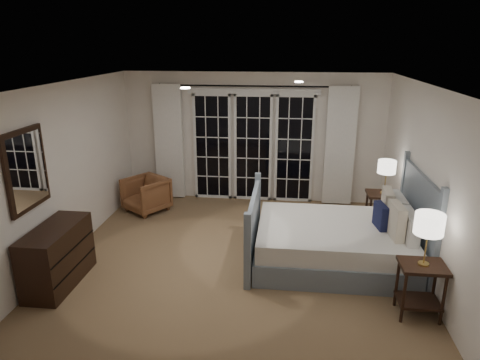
# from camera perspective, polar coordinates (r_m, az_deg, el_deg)

# --- Properties ---
(floor) EXTENTS (5.00, 5.00, 0.00)m
(floor) POSITION_cam_1_polar(r_m,az_deg,el_deg) (6.42, -0.28, -10.19)
(floor) COLOR olive
(floor) RESTS_ON ground
(ceiling) EXTENTS (5.00, 5.00, 0.00)m
(ceiling) POSITION_cam_1_polar(r_m,az_deg,el_deg) (5.69, -0.32, 12.61)
(ceiling) COLOR white
(ceiling) RESTS_ON wall_back
(wall_left) EXTENTS (0.02, 5.00, 2.50)m
(wall_left) POSITION_cam_1_polar(r_m,az_deg,el_deg) (6.70, -22.05, 1.21)
(wall_left) COLOR white
(wall_left) RESTS_ON floor
(wall_right) EXTENTS (0.02, 5.00, 2.50)m
(wall_right) POSITION_cam_1_polar(r_m,az_deg,el_deg) (6.17, 23.42, -0.33)
(wall_right) COLOR white
(wall_right) RESTS_ON floor
(wall_back) EXTENTS (5.00, 0.02, 2.50)m
(wall_back) POSITION_cam_1_polar(r_m,az_deg,el_deg) (8.34, 1.76, 5.63)
(wall_back) COLOR white
(wall_back) RESTS_ON floor
(wall_front) EXTENTS (5.00, 0.02, 2.50)m
(wall_front) POSITION_cam_1_polar(r_m,az_deg,el_deg) (3.66, -5.07, -11.25)
(wall_front) COLOR white
(wall_front) RESTS_ON floor
(french_doors) EXTENTS (2.50, 0.04, 2.20)m
(french_doors) POSITION_cam_1_polar(r_m,az_deg,el_deg) (8.34, 1.73, 4.50)
(french_doors) COLOR black
(french_doors) RESTS_ON wall_back
(curtain_rod) EXTENTS (3.50, 0.03, 0.03)m
(curtain_rod) POSITION_cam_1_polar(r_m,az_deg,el_deg) (8.09, 1.77, 12.42)
(curtain_rod) COLOR black
(curtain_rod) RESTS_ON wall_back
(curtain_left) EXTENTS (0.55, 0.10, 2.25)m
(curtain_left) POSITION_cam_1_polar(r_m,az_deg,el_deg) (8.54, -9.45, 5.00)
(curtain_left) COLOR white
(curtain_left) RESTS_ON curtain_rod
(curtain_right) EXTENTS (0.55, 0.10, 2.25)m
(curtain_right) POSITION_cam_1_polar(r_m,az_deg,el_deg) (8.28, 13.17, 4.35)
(curtain_right) COLOR white
(curtain_right) RESTS_ON curtain_rod
(downlight_a) EXTENTS (0.12, 0.12, 0.01)m
(downlight_a) POSITION_cam_1_polar(r_m,az_deg,el_deg) (6.25, 7.86, 12.84)
(downlight_a) COLOR white
(downlight_a) RESTS_ON ceiling
(downlight_b) EXTENTS (0.12, 0.12, 0.01)m
(downlight_b) POSITION_cam_1_polar(r_m,az_deg,el_deg) (5.40, -7.31, 12.08)
(downlight_b) COLOR white
(downlight_b) RESTS_ON ceiling
(bed) EXTENTS (2.32, 1.67, 1.36)m
(bed) POSITION_cam_1_polar(r_m,az_deg,el_deg) (6.29, 12.75, -7.88)
(bed) COLOR slate
(bed) RESTS_ON floor
(nightstand_left) EXTENTS (0.50, 0.40, 0.66)m
(nightstand_left) POSITION_cam_1_polar(r_m,az_deg,el_deg) (5.39, 22.95, -12.41)
(nightstand_left) COLOR black
(nightstand_left) RESTS_ON floor
(nightstand_right) EXTENTS (0.53, 0.43, 0.69)m
(nightstand_right) POSITION_cam_1_polar(r_m,az_deg,el_deg) (7.39, 18.47, -3.39)
(nightstand_right) COLOR black
(nightstand_right) RESTS_ON floor
(lamp_left) EXTENTS (0.32, 0.32, 0.61)m
(lamp_left) POSITION_cam_1_polar(r_m,az_deg,el_deg) (5.09, 23.92, -5.44)
(lamp_left) COLOR tan
(lamp_left) RESTS_ON nightstand_left
(lamp_right) EXTENTS (0.28, 0.28, 0.55)m
(lamp_right) POSITION_cam_1_polar(r_m,az_deg,el_deg) (7.18, 18.99, 1.61)
(lamp_right) COLOR tan
(lamp_right) RESTS_ON nightstand_right
(armchair) EXTENTS (0.97, 0.98, 0.65)m
(armchair) POSITION_cam_1_polar(r_m,az_deg,el_deg) (8.14, -12.42, -1.90)
(armchair) COLOR brown
(armchair) RESTS_ON floor
(dresser) EXTENTS (0.48, 1.12, 0.79)m
(dresser) POSITION_cam_1_polar(r_m,az_deg,el_deg) (6.08, -23.16, -9.29)
(dresser) COLOR black
(dresser) RESTS_ON floor
(mirror) EXTENTS (0.05, 0.85, 1.00)m
(mirror) POSITION_cam_1_polar(r_m,az_deg,el_deg) (5.80, -26.58, 1.22)
(mirror) COLOR black
(mirror) RESTS_ON wall_left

